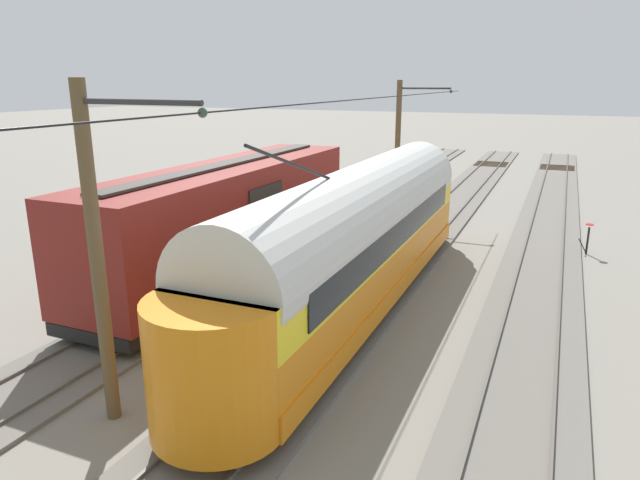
{
  "coord_description": "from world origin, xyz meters",
  "views": [
    {
      "loc": [
        -5.36,
        17.47,
        6.66
      ],
      "look_at": [
        0.95,
        2.79,
        2.16
      ],
      "focal_mm": 31.74,
      "sensor_mm": 36.0,
      "label": 1
    }
  ],
  "objects_px": {
    "vintage_streetcar": "(358,235)",
    "switch_stand": "(588,237)",
    "catenary_pole_mid_near": "(99,254)",
    "coach_adjacent": "(229,216)",
    "track_end_bumper": "(357,197)",
    "catenary_pole_foreground": "(399,144)"
  },
  "relations": [
    {
      "from": "catenary_pole_mid_near",
      "to": "track_end_bumper",
      "type": "bearing_deg",
      "value": -83.35
    },
    {
      "from": "switch_stand",
      "to": "track_end_bumper",
      "type": "height_order",
      "value": "switch_stand"
    },
    {
      "from": "coach_adjacent",
      "to": "catenary_pole_mid_near",
      "type": "height_order",
      "value": "catenary_pole_mid_near"
    },
    {
      "from": "track_end_bumper",
      "to": "vintage_streetcar",
      "type": "bearing_deg",
      "value": 109.71
    },
    {
      "from": "switch_stand",
      "to": "track_end_bumper",
      "type": "relative_size",
      "value": 0.69
    },
    {
      "from": "catenary_pole_foreground",
      "to": "switch_stand",
      "type": "bearing_deg",
      "value": 153.15
    },
    {
      "from": "vintage_streetcar",
      "to": "catenary_pole_foreground",
      "type": "xyz_separation_m",
      "value": [
        2.5,
        -13.3,
        1.26
      ]
    },
    {
      "from": "vintage_streetcar",
      "to": "coach_adjacent",
      "type": "xyz_separation_m",
      "value": [
        5.02,
        -0.87,
        -0.1
      ]
    },
    {
      "from": "coach_adjacent",
      "to": "switch_stand",
      "type": "bearing_deg",
      "value": -146.04
    },
    {
      "from": "switch_stand",
      "to": "catenary_pole_mid_near",
      "type": "bearing_deg",
      "value": 60.85
    },
    {
      "from": "vintage_streetcar",
      "to": "track_end_bumper",
      "type": "bearing_deg",
      "value": -70.29
    },
    {
      "from": "vintage_streetcar",
      "to": "track_end_bumper",
      "type": "xyz_separation_m",
      "value": [
        5.03,
        -14.03,
        -1.86
      ]
    },
    {
      "from": "vintage_streetcar",
      "to": "switch_stand",
      "type": "height_order",
      "value": "vintage_streetcar"
    },
    {
      "from": "coach_adjacent",
      "to": "track_end_bumper",
      "type": "relative_size",
      "value": 7.49
    },
    {
      "from": "catenary_pole_foreground",
      "to": "catenary_pole_mid_near",
      "type": "height_order",
      "value": "same"
    },
    {
      "from": "track_end_bumper",
      "to": "coach_adjacent",
      "type": "bearing_deg",
      "value": 90.02
    },
    {
      "from": "catenary_pole_mid_near",
      "to": "switch_stand",
      "type": "height_order",
      "value": "catenary_pole_mid_near"
    },
    {
      "from": "vintage_streetcar",
      "to": "switch_stand",
      "type": "distance_m",
      "value": 11.03
    },
    {
      "from": "coach_adjacent",
      "to": "track_end_bumper",
      "type": "height_order",
      "value": "coach_adjacent"
    },
    {
      "from": "vintage_streetcar",
      "to": "catenary_pole_foreground",
      "type": "bearing_deg",
      "value": -79.35
    },
    {
      "from": "catenary_pole_mid_near",
      "to": "track_end_bumper",
      "type": "relative_size",
      "value": 3.74
    },
    {
      "from": "catenary_pole_foreground",
      "to": "vintage_streetcar",
      "type": "bearing_deg",
      "value": 100.65
    }
  ]
}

